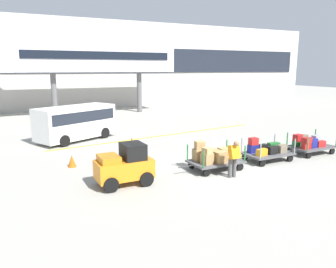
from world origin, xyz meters
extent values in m
plane|color=#9E9B91|center=(0.00, 0.00, 0.00)|extent=(120.00, 120.00, 0.00)
cube|color=yellow|center=(0.54, 8.09, 0.00)|extent=(15.10, 2.42, 0.01)
cube|color=#BCB7AD|center=(0.00, 26.00, 4.80)|extent=(59.08, 2.40, 9.61)
cube|color=#1E232D|center=(0.00, 24.75, 5.29)|extent=(56.12, 0.12, 2.80)
cube|color=silver|center=(-0.94, 20.00, 5.33)|extent=(14.91, 2.20, 2.60)
cylinder|color=silver|center=(-8.99, 20.00, 5.33)|extent=(3.00, 3.00, 2.60)
cube|color=black|center=(-0.94, 18.86, 5.53)|extent=(13.42, 0.08, 0.70)
cylinder|color=#59595B|center=(-5.04, 20.00, 2.01)|extent=(0.50, 0.50, 4.03)
cylinder|color=#59595B|center=(3.16, 20.00, 2.01)|extent=(0.50, 0.50, 4.03)
cube|color=orange|center=(-4.64, 0.36, 0.63)|extent=(2.13, 1.16, 0.70)
cube|color=black|center=(-4.28, 0.37, 1.28)|extent=(0.83, 1.01, 0.60)
cube|color=orange|center=(-5.22, 0.35, 1.10)|extent=(0.73, 0.96, 0.24)
cylinder|color=black|center=(-5.34, 0.87, 0.28)|extent=(0.57, 0.20, 0.56)
cylinder|color=black|center=(-5.31, -0.18, 0.28)|extent=(0.57, 0.20, 0.56)
cylinder|color=black|center=(-3.98, 0.91, 0.28)|extent=(0.57, 0.20, 0.56)
cylinder|color=black|center=(-3.95, -0.14, 0.28)|extent=(0.57, 0.20, 0.56)
cube|color=#4C4C4F|center=(-0.44, 0.49, 0.36)|extent=(2.34, 1.47, 0.08)
cylinder|color=#237033|center=(-1.52, 1.10, 0.75)|extent=(0.06, 0.06, 0.70)
cylinder|color=#237033|center=(-1.48, -0.19, 0.75)|extent=(0.06, 0.06, 0.70)
cylinder|color=#237033|center=(0.59, 1.16, 0.75)|extent=(0.06, 0.06, 0.70)
cylinder|color=#237033|center=(0.63, -0.13, 0.75)|extent=(0.06, 0.06, 0.70)
cylinder|color=black|center=(-1.32, 1.06, 0.16)|extent=(0.32, 0.11, 0.32)
cylinder|color=black|center=(-1.29, -0.13, 0.16)|extent=(0.32, 0.11, 0.32)
cylinder|color=black|center=(0.40, 1.11, 0.16)|extent=(0.32, 0.11, 0.32)
cylinder|color=black|center=(0.43, -0.08, 0.16)|extent=(0.32, 0.11, 0.32)
cylinder|color=#333333|center=(-1.94, 0.44, 0.34)|extent=(0.70, 0.07, 0.05)
cube|color=#9E7A4C|center=(-1.09, 0.78, 0.66)|extent=(0.55, 0.49, 0.52)
cube|color=#9E7A4C|center=(-1.07, 0.20, 0.63)|extent=(0.51, 0.47, 0.46)
cube|color=#9E7A4C|center=(-0.47, 0.79, 0.62)|extent=(0.57, 0.51, 0.44)
cube|color=olive|center=(-0.46, 0.12, 0.65)|extent=(0.60, 0.48, 0.50)
cube|color=#A87F4C|center=(0.19, 0.77, 0.62)|extent=(0.52, 0.52, 0.43)
cube|color=#A87F4C|center=(-1.09, 0.78, 1.09)|extent=(0.44, 0.40, 0.35)
cube|color=tan|center=(-1.07, 0.20, 0.99)|extent=(0.43, 0.42, 0.26)
cube|color=#4C4C4F|center=(2.55, 0.58, 0.36)|extent=(2.34, 1.47, 0.08)
cylinder|color=gray|center=(1.48, 1.19, 0.75)|extent=(0.06, 0.06, 0.70)
cylinder|color=gray|center=(1.52, -0.10, 0.75)|extent=(0.06, 0.06, 0.70)
cylinder|color=gray|center=(3.59, 1.25, 0.75)|extent=(0.06, 0.06, 0.70)
cylinder|color=gray|center=(3.63, -0.04, 0.75)|extent=(0.06, 0.06, 0.70)
cylinder|color=black|center=(1.67, 1.14, 0.16)|extent=(0.32, 0.11, 0.32)
cylinder|color=black|center=(1.71, -0.04, 0.16)|extent=(0.32, 0.11, 0.32)
cylinder|color=black|center=(3.40, 1.20, 0.16)|extent=(0.32, 0.11, 0.32)
cylinder|color=black|center=(3.43, 0.01, 0.16)|extent=(0.32, 0.11, 0.32)
cylinder|color=#333333|center=(1.05, 0.53, 0.34)|extent=(0.70, 0.07, 0.05)
cube|color=navy|center=(1.91, 0.87, 0.60)|extent=(0.49, 0.30, 0.39)
cube|color=orange|center=(1.93, 0.27, 0.56)|extent=(0.57, 0.33, 0.32)
cube|color=black|center=(2.58, 0.92, 0.57)|extent=(0.44, 0.29, 0.34)
cube|color=black|center=(2.57, 0.30, 0.58)|extent=(0.48, 0.29, 0.37)
cube|color=#236B2D|center=(3.21, 0.89, 0.58)|extent=(0.60, 0.33, 0.36)
cube|color=#726651|center=(3.18, 0.31, 0.59)|extent=(0.51, 0.31, 0.38)
cube|color=red|center=(1.91, 0.87, 0.96)|extent=(0.40, 0.30, 0.34)
cube|color=#4C4C4F|center=(5.55, 0.66, 0.36)|extent=(2.34, 1.47, 0.08)
cylinder|color=#237033|center=(4.48, 1.28, 0.75)|extent=(0.06, 0.06, 0.70)
cylinder|color=#237033|center=(4.51, -0.01, 0.75)|extent=(0.06, 0.06, 0.70)
cylinder|color=#237033|center=(6.59, 1.34, 0.75)|extent=(0.06, 0.06, 0.70)
cylinder|color=black|center=(4.67, 1.23, 0.16)|extent=(0.32, 0.11, 0.32)
cylinder|color=black|center=(4.71, 0.04, 0.16)|extent=(0.32, 0.11, 0.32)
cylinder|color=black|center=(6.40, 1.28, 0.16)|extent=(0.32, 0.11, 0.32)
cylinder|color=black|center=(6.43, 0.09, 0.16)|extent=(0.32, 0.11, 0.32)
cylinder|color=#333333|center=(4.05, 0.62, 0.34)|extent=(0.70, 0.07, 0.05)
cube|color=#236B2D|center=(4.84, 0.93, 0.54)|extent=(0.50, 0.28, 0.29)
cube|color=red|center=(4.80, 0.32, 0.57)|extent=(0.43, 0.32, 0.33)
cube|color=#236B2D|center=(5.27, 0.97, 0.58)|extent=(0.44, 0.28, 0.36)
cube|color=navy|center=(5.31, 0.39, 0.63)|extent=(0.47, 0.32, 0.47)
cube|color=#8C338C|center=(5.81, 0.98, 0.57)|extent=(0.59, 0.32, 0.35)
cube|color=red|center=(5.82, 0.33, 0.56)|extent=(0.51, 0.25, 0.31)
cube|color=#99999E|center=(6.24, 0.97, 0.63)|extent=(0.54, 0.35, 0.45)
cube|color=red|center=(4.84, 0.93, 0.86)|extent=(0.47, 0.37, 0.34)
cube|color=red|center=(4.80, 0.32, 0.86)|extent=(0.50, 0.38, 0.25)
cube|color=#726651|center=(5.27, 0.97, 0.86)|extent=(0.51, 0.36, 0.20)
cylinder|color=#4C4C4C|center=(-0.51, -0.66, 0.41)|extent=(0.16, 0.16, 0.82)
cylinder|color=#4C4C4C|center=(-0.31, -0.67, 0.41)|extent=(0.16, 0.16, 0.82)
cube|color=orange|center=(-0.42, -0.76, 1.09)|extent=(0.42, 0.44, 0.61)
sphere|color=#8C6647|center=(-0.42, -0.88, 1.45)|extent=(0.22, 0.22, 0.22)
cube|color=white|center=(-4.96, 9.13, 1.15)|extent=(5.14, 3.86, 1.90)
cube|color=#1E232D|center=(-4.96, 9.13, 1.55)|extent=(4.82, 3.72, 0.64)
cylinder|color=black|center=(-5.89, 7.68, 0.34)|extent=(0.72, 0.52, 0.68)
cylinder|color=black|center=(-3.24, 9.02, 0.34)|extent=(0.72, 0.52, 0.68)
cone|color=#EA590F|center=(-2.40, 6.07, 0.28)|extent=(0.36, 0.36, 0.55)
cone|color=#EA590F|center=(-6.09, 3.54, 0.28)|extent=(0.36, 0.36, 0.55)
camera|label=1|loc=(-8.06, -10.85, 4.34)|focal=34.31mm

